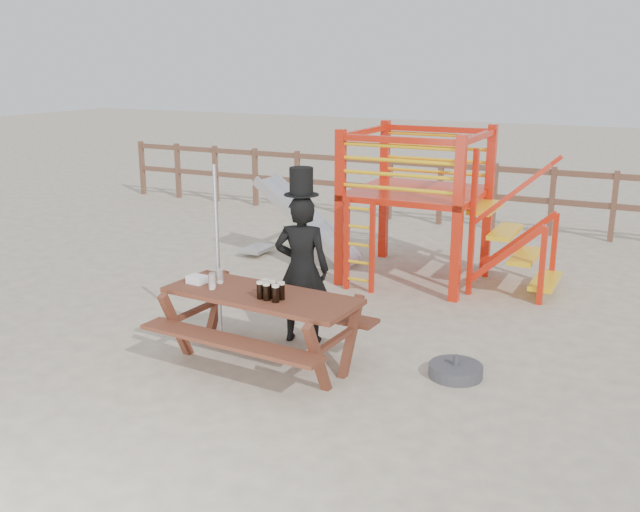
# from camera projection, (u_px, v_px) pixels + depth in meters

# --- Properties ---
(ground) EXTENTS (60.00, 60.00, 0.00)m
(ground) POSITION_uv_depth(u_px,v_px,m) (276.00, 368.00, 7.08)
(ground) COLOR beige
(ground) RESTS_ON ground
(back_fence) EXTENTS (15.09, 0.09, 1.20)m
(back_fence) POSITION_uv_depth(u_px,v_px,m) (467.00, 187.00, 12.93)
(back_fence) COLOR brown
(back_fence) RESTS_ON ground
(playground_fort) EXTENTS (4.71, 1.84, 2.10)m
(playground_fort) POSITION_uv_depth(u_px,v_px,m) (411.00, 202.00, 9.84)
(playground_fort) COLOR red
(playground_fort) RESTS_ON ground
(picnic_table) EXTENTS (2.04, 1.48, 0.76)m
(picnic_table) POSITION_uv_depth(u_px,v_px,m) (262.00, 320.00, 7.04)
(picnic_table) COLOR brown
(picnic_table) RESTS_ON ground
(man_with_hat) EXTENTS (0.67, 0.54, 1.90)m
(man_with_hat) POSITION_uv_depth(u_px,v_px,m) (302.00, 265.00, 7.58)
(man_with_hat) COLOR black
(man_with_hat) RESTS_ON ground
(metal_pole) EXTENTS (0.04, 0.04, 1.95)m
(metal_pole) POSITION_uv_depth(u_px,v_px,m) (218.00, 258.00, 7.40)
(metal_pole) COLOR #B2B2B7
(metal_pole) RESTS_ON ground
(parasol_base) EXTENTS (0.52, 0.52, 0.22)m
(parasol_base) POSITION_uv_depth(u_px,v_px,m) (456.00, 371.00, 6.89)
(parasol_base) COLOR #3C3C41
(parasol_base) RESTS_ON ground
(paper_bag) EXTENTS (0.19, 0.15, 0.08)m
(paper_bag) POSITION_uv_depth(u_px,v_px,m) (197.00, 279.00, 7.27)
(paper_bag) COLOR white
(paper_bag) RESTS_ON picnic_table
(stout_pints) EXTENTS (0.26, 0.19, 0.17)m
(stout_pints) POSITION_uv_depth(u_px,v_px,m) (270.00, 290.00, 6.78)
(stout_pints) COLOR black
(stout_pints) RESTS_ON picnic_table
(empty_glasses) EXTENTS (0.11, 0.27, 0.15)m
(empty_glasses) POSITION_uv_depth(u_px,v_px,m) (215.00, 280.00, 7.16)
(empty_glasses) COLOR silver
(empty_glasses) RESTS_ON picnic_table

